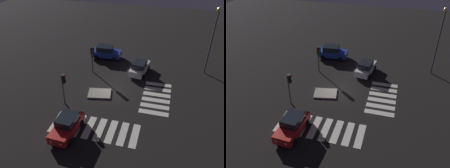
{
  "view_description": "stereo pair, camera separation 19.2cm",
  "coord_description": "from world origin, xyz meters",
  "views": [
    {
      "loc": [
        6.06,
        -22.98,
        16.43
      ],
      "look_at": [
        0.0,
        0.0,
        1.0
      ],
      "focal_mm": 37.94,
      "sensor_mm": 36.0,
      "label": 1
    },
    {
      "loc": [
        6.24,
        -22.93,
        16.43
      ],
      "look_at": [
        0.0,
        0.0,
        1.0
      ],
      "focal_mm": 37.94,
      "sensor_mm": 36.0,
      "label": 2
    }
  ],
  "objects": [
    {
      "name": "car_red",
      "position": [
        -2.32,
        -7.95,
        0.92
      ],
      "size": [
        2.25,
        4.41,
        1.88
      ],
      "rotation": [
        0.0,
        0.0,
        -1.64
      ],
      "color": "red",
      "rests_on": "ground"
    },
    {
      "name": "traffic_light_west",
      "position": [
        -3.67,
        3.75,
        2.84
      ],
      "size": [
        0.54,
        0.54,
        3.74
      ],
      "rotation": [
        0.0,
        0.0,
        -0.8
      ],
      "color": "#47474C",
      "rests_on": "ground"
    },
    {
      "name": "traffic_light_south",
      "position": [
        -4.39,
        -3.69,
        2.83
      ],
      "size": [
        0.53,
        0.54,
        3.74
      ],
      "rotation": [
        0.0,
        0.0,
        0.7
      ],
      "color": "#47474C",
      "rests_on": "ground"
    },
    {
      "name": "crosswalk_near",
      "position": [
        0.0,
        -6.77,
        0.01
      ],
      "size": [
        8.75,
        3.2,
        0.02
      ],
      "color": "silver",
      "rests_on": "ground"
    },
    {
      "name": "car_white",
      "position": [
        2.53,
        5.08,
        0.89
      ],
      "size": [
        2.49,
        4.35,
        1.81
      ],
      "rotation": [
        0.0,
        0.0,
        1.4
      ],
      "color": "silver",
      "rests_on": "ground"
    },
    {
      "name": "car_blue",
      "position": [
        -3.15,
        8.44,
        0.95
      ],
      "size": [
        4.51,
        2.24,
        1.93
      ],
      "rotation": [
        0.0,
        0.0,
        0.04
      ],
      "color": "#1E389E",
      "rests_on": "ground"
    },
    {
      "name": "crosswalk_side",
      "position": [
        5.37,
        -0.0,
        0.01
      ],
      "size": [
        3.2,
        6.45,
        0.02
      ],
      "color": "silver",
      "rests_on": "ground"
    },
    {
      "name": "street_lamp",
      "position": [
        11.13,
        7.48,
        5.95
      ],
      "size": [
        0.56,
        0.56,
        8.92
      ],
      "color": "#47474C",
      "rests_on": "ground"
    },
    {
      "name": "traffic_island",
      "position": [
        -1.26,
        -1.04,
        0.09
      ],
      "size": [
        3.0,
        2.47,
        0.18
      ],
      "color": "gray",
      "rests_on": "ground"
    },
    {
      "name": "ground_plane",
      "position": [
        0.0,
        0.0,
        0.0
      ],
      "size": [
        80.0,
        80.0,
        0.0
      ],
      "primitive_type": "plane",
      "color": "black"
    }
  ]
}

